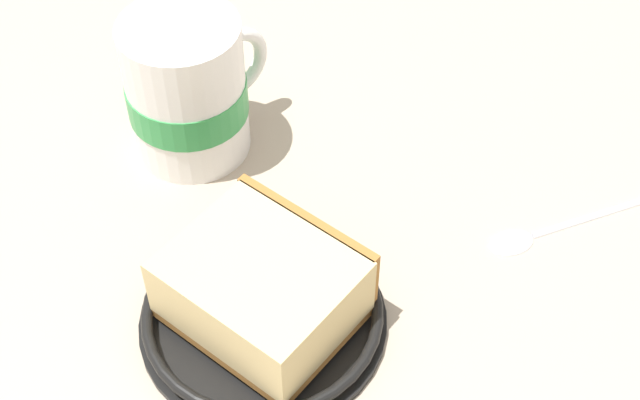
{
  "coord_description": "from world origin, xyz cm",
  "views": [
    {
      "loc": [
        26.06,
        5.07,
        44.76
      ],
      "look_at": [
        -10.85,
        0.31,
        3.0
      ],
      "focal_mm": 51.62,
      "sensor_mm": 36.0,
      "label": 1
    }
  ],
  "objects_px": {
    "teaspoon": "(546,229)",
    "cake_slice": "(264,287)",
    "small_plate": "(263,315)",
    "tea_mug": "(188,88)"
  },
  "relations": [
    {
      "from": "small_plate",
      "to": "tea_mug",
      "type": "distance_m",
      "value": 0.16
    },
    {
      "from": "cake_slice",
      "to": "tea_mug",
      "type": "height_order",
      "value": "tea_mug"
    },
    {
      "from": "tea_mug",
      "to": "teaspoon",
      "type": "distance_m",
      "value": 0.25
    },
    {
      "from": "cake_slice",
      "to": "teaspoon",
      "type": "distance_m",
      "value": 0.19
    },
    {
      "from": "teaspoon",
      "to": "cake_slice",
      "type": "bearing_deg",
      "value": -61.67
    },
    {
      "from": "teaspoon",
      "to": "tea_mug",
      "type": "bearing_deg",
      "value": -102.02
    },
    {
      "from": "tea_mug",
      "to": "small_plate",
      "type": "bearing_deg",
      "value": 26.92
    },
    {
      "from": "small_plate",
      "to": "cake_slice",
      "type": "distance_m",
      "value": 0.03
    },
    {
      "from": "tea_mug",
      "to": "cake_slice",
      "type": "bearing_deg",
      "value": 27.74
    },
    {
      "from": "tea_mug",
      "to": "teaspoon",
      "type": "xyz_separation_m",
      "value": [
        0.05,
        0.24,
        -0.05
      ]
    }
  ]
}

